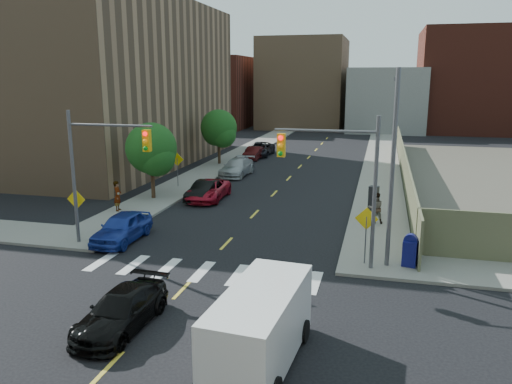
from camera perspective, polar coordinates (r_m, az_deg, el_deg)
The scene contains 30 objects.
ground at distance 19.64m, azimuth -10.64°, elevation -13.17°, with size 160.00×160.00×0.00m, color black.
sidewalk_nw at distance 60.05m, azimuth -0.82°, elevation 4.84°, with size 3.50×73.00×0.15m, color gray.
sidewalk_ne at distance 58.04m, azimuth 14.17°, elevation 4.17°, with size 3.50×73.00×0.15m, color gray.
fence_north at distance 44.56m, azimuth 16.51°, elevation 2.98°, with size 0.12×44.00×2.50m, color #626345.
building_nw at distance 54.67m, azimuth -19.07°, elevation 11.69°, with size 22.00×30.00×16.00m, color #8C6B4C.
bg_bldg_west at distance 90.93m, azimuth -4.94°, elevation 11.32°, with size 14.00×18.00×12.00m, color #592319.
bg_bldg_midwest at distance 88.98m, azimuth 5.50°, elevation 12.24°, with size 14.00×16.00×15.00m, color #8C6B4C.
bg_bldg_center at distance 85.99m, azimuth 14.65°, elevation 10.19°, with size 12.00×16.00×10.00m, color gray.
bg_bldg_east at distance 89.07m, azimuth 23.98°, elevation 11.53°, with size 18.00×18.00×16.00m, color #592319.
signal_nw at distance 26.14m, azimuth -17.54°, elevation 3.45°, with size 4.59×0.30×7.00m.
signal_ne at distance 22.35m, azimuth 9.65°, elevation 2.34°, with size 4.59×0.30×7.00m.
streetlight_ne at distance 23.06m, azimuth 15.40°, elevation 4.13°, with size 0.25×3.70×9.00m.
warn_sign_nw at distance 28.02m, azimuth -19.82°, elevation -1.40°, with size 1.06×0.06×2.83m.
warn_sign_ne at distance 23.37m, azimuth 12.49°, elevation -3.71°, with size 1.06×0.06×2.83m.
warn_sign_midwest at distance 39.66m, azimuth -8.98°, elevation 3.26°, with size 1.06×0.06×2.83m.
tree_west_near at distance 35.96m, azimuth -11.83°, elevation 4.55°, with size 3.66×3.64×5.52m.
tree_west_far at distance 49.77m, azimuth -4.26°, elevation 7.07°, with size 3.66×3.64×5.52m.
parked_car_blue at distance 27.56m, azimuth -15.06°, elevation -3.94°, with size 1.82×4.53×1.54m, color #1B3397.
parked_car_black at distance 35.73m, azimuth -5.87°, elevation 0.16°, with size 1.46×4.19×1.38m, color black.
parked_car_red at distance 35.84m, azimuth -5.50°, elevation 0.21°, with size 2.31×5.00×1.39m, color #A91024.
parked_car_silver at distance 44.45m, azimuth -2.19°, elevation 2.83°, with size 2.11×5.19×1.51m, color #9EA2A6.
parked_car_white at distance 47.98m, azimuth -1.93°, elevation 3.43°, with size 1.48×3.67×1.25m, color silver.
parked_car_maroon at distance 53.29m, azimuth -0.26°, elevation 4.46°, with size 1.43×4.11×1.35m, color #380B0B.
parked_car_grey at distance 55.96m, azimuth 0.46°, elevation 4.94°, with size 2.47×5.35×1.49m, color black.
black_sedan at distance 18.46m, azimuth -15.11°, elevation -12.92°, with size 1.84×4.53×1.32m, color black.
cargo_van at distance 15.77m, azimuth 0.66°, elevation -14.73°, with size 2.51×5.35×2.38m.
mailbox at distance 23.87m, azimuth 17.20°, elevation -6.41°, with size 0.72×0.61×1.53m.
payphone at distance 31.90m, azimuth 13.26°, elevation -0.98°, with size 0.55×0.45×1.85m, color black.
pedestrian_west at distance 33.32m, azimuth -15.53°, elevation -0.43°, with size 0.71×0.47×1.95m, color gray.
pedestrian_east at distance 30.15m, azimuth 13.53°, elevation -1.79°, with size 0.90×0.70×1.86m, color gray.
Camera 1 is at (7.67, -15.91, 8.59)m, focal length 35.00 mm.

